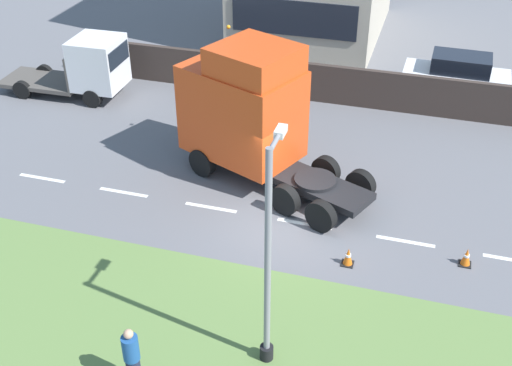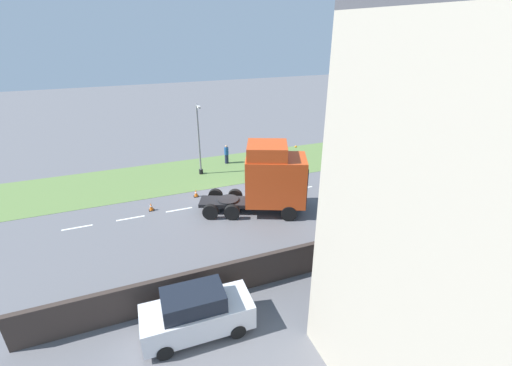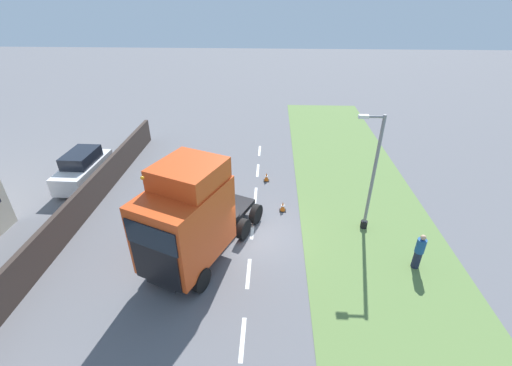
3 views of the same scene
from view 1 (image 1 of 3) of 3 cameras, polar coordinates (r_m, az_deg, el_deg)
The scene contains 11 objects.
ground_plane at distance 20.82m, azimuth 2.46°, elevation -3.32°, with size 120.00×120.00×0.00m, color slate.
grass_verge at distance 16.54m, azimuth -2.90°, elevation -15.21°, with size 7.00×44.00×0.01m.
lane_markings at distance 20.70m, azimuth 4.34°, elevation -3.63°, with size 0.16×21.00×0.00m.
boundary_wall at distance 28.07m, azimuth 7.13°, elevation 8.65°, with size 0.25×24.00×1.70m.
lorry_cab at distance 22.03m, azimuth -0.72°, elevation 6.35°, with size 5.02×7.27×4.98m.
flatbed_truck at distance 29.11m, azimuth -14.60°, elevation 10.00°, with size 2.24×5.73×2.73m.
parked_car at distance 29.35m, azimuth 17.38°, elevation 8.84°, with size 1.97×4.49×2.09m.
lamp_post at distance 14.64m, azimuth 1.12°, elevation -7.91°, with size 1.29×0.34×6.03m.
pedestrian at distance 15.63m, azimuth -10.97°, elevation -15.02°, with size 0.39×0.39×1.76m.
traffic_cone_lead at distance 19.87m, azimuth 18.20°, elevation -6.26°, with size 0.36×0.36×0.58m.
traffic_cone_trailing at distance 19.10m, azimuth 8.19°, elevation -6.49°, with size 0.36×0.36×0.58m.
Camera 1 is at (-16.31, -3.89, 12.35)m, focal length 45.00 mm.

